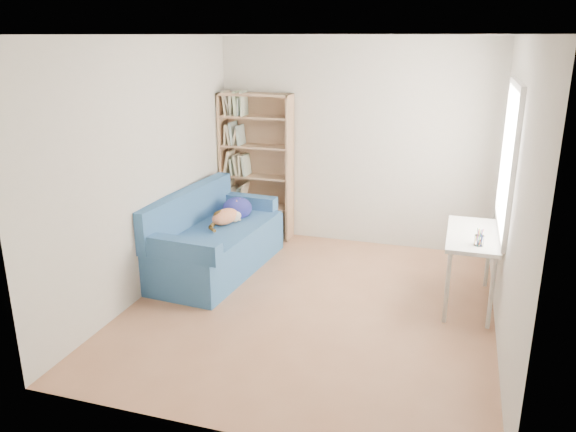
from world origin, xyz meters
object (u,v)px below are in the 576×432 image
object	(u,v)px
sofa	(214,240)
desk	(472,242)
bookshelf	(257,172)
pen_cup	(479,239)

from	to	relation	value
sofa	desk	xyz separation A→B (m)	(2.81, -0.06, 0.31)
bookshelf	desk	distance (m)	3.04
bookshelf	sofa	bearing A→B (deg)	-93.43
sofa	desk	size ratio (longest dim) A/B	1.81
desk	pen_cup	xyz separation A→B (m)	(0.05, -0.33, 0.15)
bookshelf	pen_cup	bearing A→B (deg)	-30.27
bookshelf	desk	xyz separation A→B (m)	(2.74, -1.29, -0.21)
pen_cup	desk	bearing A→B (deg)	97.76
sofa	bookshelf	bearing A→B (deg)	91.08
desk	bookshelf	bearing A→B (deg)	154.72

